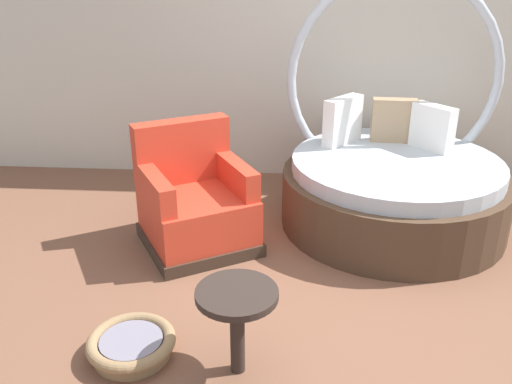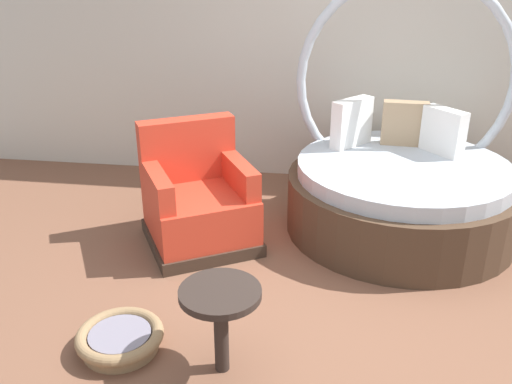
% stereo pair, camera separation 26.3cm
% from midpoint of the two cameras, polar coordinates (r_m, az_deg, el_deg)
% --- Properties ---
extents(ground_plane, '(8.00, 8.00, 0.02)m').
position_cam_midpoint_polar(ground_plane, '(3.73, 8.53, -11.70)').
color(ground_plane, brown).
extents(back_wall, '(8.00, 0.12, 2.75)m').
position_cam_midpoint_polar(back_wall, '(5.44, 9.60, 15.40)').
color(back_wall, beige).
rests_on(back_wall, ground_plane).
extents(round_daybed, '(1.85, 1.85, 2.04)m').
position_cam_midpoint_polar(round_daybed, '(4.70, 16.37, 1.03)').
color(round_daybed, '#473323').
rests_on(round_daybed, ground_plane).
extents(red_armchair, '(1.09, 1.09, 0.94)m').
position_cam_midpoint_polar(red_armchair, '(4.30, -4.32, -1.14)').
color(red_armchair, '#38281E').
rests_on(red_armchair, ground_plane).
extents(pet_basket, '(0.51, 0.51, 0.13)m').
position_cam_midpoint_polar(pet_basket, '(3.36, -11.70, -14.73)').
color(pet_basket, '#8E704C').
rests_on(pet_basket, ground_plane).
extents(side_table, '(0.44, 0.44, 0.52)m').
position_cam_midpoint_polar(side_table, '(2.95, -1.12, -11.69)').
color(side_table, '#2D231E').
rests_on(side_table, ground_plane).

